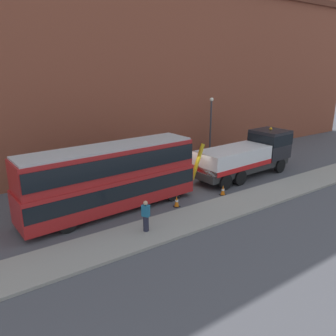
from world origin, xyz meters
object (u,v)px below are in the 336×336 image
(traffic_cone_midway, at_px, (223,190))
(street_lamp, at_px, (211,124))
(recovery_tow_truck, at_px, (248,155))
(double_decker_bus, at_px, (111,176))
(pedestrian_onlooker, at_px, (146,216))
(traffic_cone_near_bus, at_px, (177,202))

(traffic_cone_midway, distance_m, street_lamp, 9.43)
(recovery_tow_truck, xyz_separation_m, double_decker_bus, (-11.92, -0.03, 0.47))
(pedestrian_onlooker, distance_m, street_lamp, 15.42)
(double_decker_bus, relative_size, street_lamp, 1.91)
(recovery_tow_truck, height_order, pedestrian_onlooker, recovery_tow_truck)
(pedestrian_onlooker, xyz_separation_m, street_lamp, (12.31, 8.95, 2.49))
(recovery_tow_truck, relative_size, traffic_cone_near_bus, 14.17)
(recovery_tow_truck, xyz_separation_m, pedestrian_onlooker, (-11.74, -3.74, -0.77))
(street_lamp, bearing_deg, traffic_cone_near_bus, -141.72)
(double_decker_bus, distance_m, traffic_cone_near_bus, 4.42)
(street_lamp, bearing_deg, pedestrian_onlooker, -143.98)
(pedestrian_onlooker, xyz_separation_m, traffic_cone_near_bus, (3.39, 1.91, -0.64))
(double_decker_bus, xyz_separation_m, traffic_cone_midway, (7.33, -2.02, -1.89))
(pedestrian_onlooker, distance_m, traffic_cone_midway, 7.38)
(traffic_cone_midway, bearing_deg, double_decker_bus, 164.61)
(traffic_cone_near_bus, xyz_separation_m, traffic_cone_midway, (3.77, -0.22, 0.00))
(pedestrian_onlooker, xyz_separation_m, traffic_cone_midway, (7.16, 1.69, -0.64))
(pedestrian_onlooker, relative_size, traffic_cone_midway, 2.38)
(traffic_cone_midway, height_order, street_lamp, street_lamp)
(double_decker_bus, height_order, pedestrian_onlooker, double_decker_bus)
(traffic_cone_near_bus, height_order, traffic_cone_midway, same)
(double_decker_bus, bearing_deg, street_lamp, 19.50)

